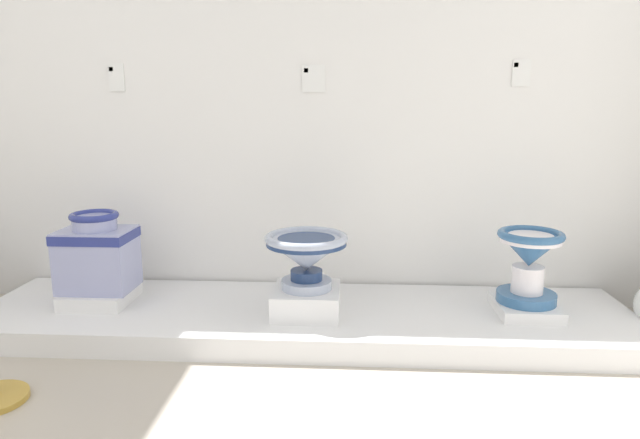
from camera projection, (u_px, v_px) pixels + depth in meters
name	position (u px, v px, depth m)	size (l,w,h in m)	color
wall_back	(310.00, 25.00, 3.10)	(4.34, 0.06, 3.24)	white
display_platform	(304.00, 318.00, 2.95)	(3.44, 0.85, 0.12)	white
plinth_block_broad_patterned	(101.00, 296.00, 3.01)	(0.33, 0.35, 0.08)	white
antique_toilet_broad_patterned	(97.00, 252.00, 2.96)	(0.38, 0.29, 0.43)	#9DA3D1
plinth_block_leftmost	(307.00, 301.00, 2.85)	(0.34, 0.35, 0.13)	white
antique_toilet_leftmost	(306.00, 253.00, 2.80)	(0.42, 0.42, 0.29)	#AAB5CD
plinth_block_slender_white	(525.00, 307.00, 2.86)	(0.30, 0.36, 0.06)	white
antique_toilet_slender_white	(529.00, 257.00, 2.81)	(0.33, 0.33, 0.38)	#346293
info_placard_first	(116.00, 77.00, 3.19)	(0.09, 0.01, 0.16)	white
info_placard_second	(313.00, 78.00, 3.12)	(0.13, 0.01, 0.15)	white
info_placard_third	(521.00, 73.00, 3.05)	(0.10, 0.01, 0.15)	white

